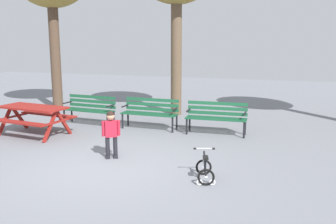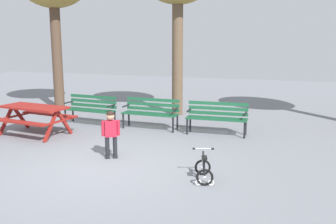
{
  "view_description": "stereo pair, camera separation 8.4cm",
  "coord_description": "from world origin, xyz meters",
  "px_view_note": "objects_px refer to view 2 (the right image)",
  "views": [
    {
      "loc": [
        3.45,
        -6.25,
        2.47
      ],
      "look_at": [
        0.76,
        1.74,
        0.85
      ],
      "focal_mm": 40.09,
      "sensor_mm": 36.0,
      "label": 1
    },
    {
      "loc": [
        3.53,
        -6.22,
        2.47
      ],
      "look_at": [
        0.76,
        1.74,
        0.85
      ],
      "focal_mm": 40.09,
      "sensor_mm": 36.0,
      "label": 2
    }
  ],
  "objects_px": {
    "park_bench_left": "(151,111)",
    "kids_bicycle": "(204,170)",
    "park_bench_far_left": "(91,107)",
    "child_standing": "(111,131)",
    "picnic_table": "(34,113)",
    "park_bench_right": "(217,115)"
  },
  "relations": [
    {
      "from": "park_bench_right",
      "to": "kids_bicycle",
      "type": "height_order",
      "value": "park_bench_right"
    },
    {
      "from": "picnic_table",
      "to": "child_standing",
      "type": "distance_m",
      "value": 3.06
    },
    {
      "from": "picnic_table",
      "to": "park_bench_right",
      "type": "xyz_separation_m",
      "value": [
        4.54,
        1.62,
        -0.08
      ]
    },
    {
      "from": "park_bench_right",
      "to": "picnic_table",
      "type": "bearing_deg",
      "value": -160.34
    },
    {
      "from": "picnic_table",
      "to": "child_standing",
      "type": "height_order",
      "value": "child_standing"
    },
    {
      "from": "park_bench_right",
      "to": "park_bench_left",
      "type": "bearing_deg",
      "value": 179.22
    },
    {
      "from": "park_bench_far_left",
      "to": "kids_bicycle",
      "type": "distance_m",
      "value": 5.43
    },
    {
      "from": "child_standing",
      "to": "kids_bicycle",
      "type": "distance_m",
      "value": 2.3
    },
    {
      "from": "park_bench_left",
      "to": "child_standing",
      "type": "xyz_separation_m",
      "value": [
        0.19,
        -2.78,
        0.08
      ]
    },
    {
      "from": "picnic_table",
      "to": "park_bench_left",
      "type": "xyz_separation_m",
      "value": [
        2.65,
        1.65,
        -0.08
      ]
    },
    {
      "from": "park_bench_far_left",
      "to": "child_standing",
      "type": "height_order",
      "value": "child_standing"
    },
    {
      "from": "park_bench_far_left",
      "to": "child_standing",
      "type": "distance_m",
      "value": 3.44
    },
    {
      "from": "park_bench_far_left",
      "to": "park_bench_left",
      "type": "height_order",
      "value": "same"
    },
    {
      "from": "park_bench_far_left",
      "to": "kids_bicycle",
      "type": "bearing_deg",
      "value": -38.21
    },
    {
      "from": "picnic_table",
      "to": "kids_bicycle",
      "type": "bearing_deg",
      "value": -19.38
    },
    {
      "from": "picnic_table",
      "to": "park_bench_left",
      "type": "distance_m",
      "value": 3.12
    },
    {
      "from": "park_bench_far_left",
      "to": "child_standing",
      "type": "xyz_separation_m",
      "value": [
        2.09,
        -2.73,
        0.08
      ]
    },
    {
      "from": "park_bench_left",
      "to": "park_bench_right",
      "type": "relative_size",
      "value": 0.99
    },
    {
      "from": "picnic_table",
      "to": "park_bench_far_left",
      "type": "relative_size",
      "value": 1.19
    },
    {
      "from": "park_bench_right",
      "to": "kids_bicycle",
      "type": "xyz_separation_m",
      "value": [
        0.47,
        -3.39,
        -0.31
      ]
    },
    {
      "from": "picnic_table",
      "to": "kids_bicycle",
      "type": "distance_m",
      "value": 5.33
    },
    {
      "from": "park_bench_left",
      "to": "kids_bicycle",
      "type": "relative_size",
      "value": 2.58
    }
  ]
}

